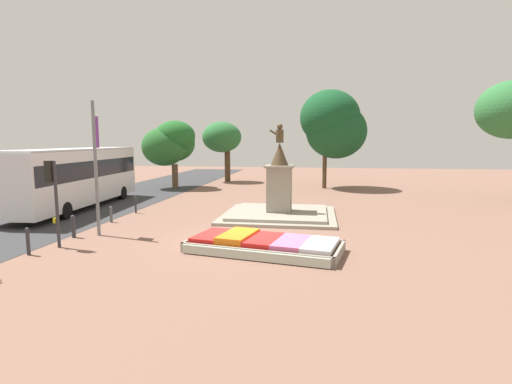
{
  "coord_description": "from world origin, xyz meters",
  "views": [
    {
      "loc": [
        2.99,
        -15.64,
        4.05
      ],
      "look_at": [
        0.2,
        2.23,
        1.72
      ],
      "focal_mm": 28.0,
      "sensor_mm": 36.0,
      "label": 1
    }
  ],
  "objects_px": {
    "flower_planter": "(263,245)",
    "kerb_bollard_south": "(28,241)",
    "statue_monument": "(279,201)",
    "kerb_bollard_mid_b": "(111,214)",
    "city_bus": "(75,174)",
    "traffic_light_near_crossing": "(53,188)",
    "banner_pole": "(96,166)",
    "kerb_bollard_mid_a": "(73,226)",
    "kerb_bollard_north": "(136,204)"
  },
  "relations": [
    {
      "from": "statue_monument",
      "to": "banner_pole",
      "type": "xyz_separation_m",
      "value": [
        -7.25,
        -5.48,
        2.16
      ]
    },
    {
      "from": "statue_monument",
      "to": "traffic_light_near_crossing",
      "type": "relative_size",
      "value": 1.79
    },
    {
      "from": "banner_pole",
      "to": "city_bus",
      "type": "distance_m",
      "value": 8.03
    },
    {
      "from": "flower_planter",
      "to": "statue_monument",
      "type": "height_order",
      "value": "statue_monument"
    },
    {
      "from": "statue_monument",
      "to": "kerb_bollard_mid_a",
      "type": "xyz_separation_m",
      "value": [
        -8.08,
        -6.03,
        -0.31
      ]
    },
    {
      "from": "kerb_bollard_mid_b",
      "to": "kerb_bollard_mid_a",
      "type": "bearing_deg",
      "value": -89.09
    },
    {
      "from": "statue_monument",
      "to": "city_bus",
      "type": "relative_size",
      "value": 0.49
    },
    {
      "from": "city_bus",
      "to": "kerb_bollard_north",
      "type": "xyz_separation_m",
      "value": [
        4.24,
        -0.99,
        -1.55
      ]
    },
    {
      "from": "statue_monument",
      "to": "kerb_bollard_mid_b",
      "type": "height_order",
      "value": "statue_monument"
    },
    {
      "from": "flower_planter",
      "to": "traffic_light_near_crossing",
      "type": "distance_m",
      "value": 8.16
    },
    {
      "from": "statue_monument",
      "to": "kerb_bollard_south",
      "type": "bearing_deg",
      "value": -133.13
    },
    {
      "from": "flower_planter",
      "to": "traffic_light_near_crossing",
      "type": "height_order",
      "value": "traffic_light_near_crossing"
    },
    {
      "from": "kerb_bollard_mid_b",
      "to": "flower_planter",
      "type": "bearing_deg",
      "value": -26.52
    },
    {
      "from": "banner_pole",
      "to": "kerb_bollard_mid_b",
      "type": "height_order",
      "value": "banner_pole"
    },
    {
      "from": "city_bus",
      "to": "banner_pole",
      "type": "bearing_deg",
      "value": -50.83
    },
    {
      "from": "kerb_bollard_mid_a",
      "to": "city_bus",
      "type": "bearing_deg",
      "value": 121.98
    },
    {
      "from": "flower_planter",
      "to": "city_bus",
      "type": "height_order",
      "value": "city_bus"
    },
    {
      "from": "kerb_bollard_south",
      "to": "kerb_bollard_north",
      "type": "relative_size",
      "value": 1.05
    },
    {
      "from": "banner_pole",
      "to": "city_bus",
      "type": "bearing_deg",
      "value": 129.17
    },
    {
      "from": "flower_planter",
      "to": "statue_monument",
      "type": "distance_m",
      "value": 6.97
    },
    {
      "from": "kerb_bollard_mid_a",
      "to": "flower_planter",
      "type": "bearing_deg",
      "value": -6.42
    },
    {
      "from": "traffic_light_near_crossing",
      "to": "banner_pole",
      "type": "relative_size",
      "value": 0.58
    },
    {
      "from": "kerb_bollard_south",
      "to": "city_bus",
      "type": "bearing_deg",
      "value": 114.06
    },
    {
      "from": "kerb_bollard_south",
      "to": "kerb_bollard_mid_a",
      "type": "relative_size",
      "value": 1.04
    },
    {
      "from": "statue_monument",
      "to": "kerb_bollard_north",
      "type": "distance_m",
      "value": 8.07
    },
    {
      "from": "traffic_light_near_crossing",
      "to": "banner_pole",
      "type": "height_order",
      "value": "banner_pole"
    },
    {
      "from": "flower_planter",
      "to": "traffic_light_near_crossing",
      "type": "xyz_separation_m",
      "value": [
        -7.88,
        -0.61,
        2.04
      ]
    },
    {
      "from": "traffic_light_near_crossing",
      "to": "banner_pole",
      "type": "xyz_separation_m",
      "value": [
        0.55,
        2.09,
        0.69
      ]
    },
    {
      "from": "kerb_bollard_mid_a",
      "to": "banner_pole",
      "type": "bearing_deg",
      "value": 33.74
    },
    {
      "from": "traffic_light_near_crossing",
      "to": "statue_monument",
      "type": "bearing_deg",
      "value": 44.13
    },
    {
      "from": "kerb_bollard_mid_b",
      "to": "kerb_bollard_north",
      "type": "distance_m",
      "value": 2.57
    },
    {
      "from": "banner_pole",
      "to": "kerb_bollard_north",
      "type": "distance_m",
      "value": 5.81
    },
    {
      "from": "kerb_bollard_mid_b",
      "to": "city_bus",
      "type": "bearing_deg",
      "value": 139.43
    },
    {
      "from": "statue_monument",
      "to": "city_bus",
      "type": "bearing_deg",
      "value": 176.69
    },
    {
      "from": "statue_monument",
      "to": "kerb_bollard_north",
      "type": "xyz_separation_m",
      "value": [
        -8.05,
        -0.28,
        -0.32
      ]
    },
    {
      "from": "statue_monument",
      "to": "kerb_bollard_mid_b",
      "type": "xyz_separation_m",
      "value": [
        -8.13,
        -2.85,
        -0.39
      ]
    },
    {
      "from": "city_bus",
      "to": "kerb_bollard_mid_b",
      "type": "height_order",
      "value": "city_bus"
    },
    {
      "from": "statue_monument",
      "to": "traffic_light_near_crossing",
      "type": "height_order",
      "value": "statue_monument"
    },
    {
      "from": "banner_pole",
      "to": "kerb_bollard_south",
      "type": "distance_m",
      "value": 4.11
    },
    {
      "from": "city_bus",
      "to": "kerb_bollard_north",
      "type": "relative_size",
      "value": 12.54
    },
    {
      "from": "traffic_light_near_crossing",
      "to": "kerb_bollard_mid_a",
      "type": "height_order",
      "value": "traffic_light_near_crossing"
    },
    {
      "from": "banner_pole",
      "to": "kerb_bollard_mid_a",
      "type": "height_order",
      "value": "banner_pole"
    },
    {
      "from": "kerb_bollard_south",
      "to": "kerb_bollard_mid_a",
      "type": "xyz_separation_m",
      "value": [
        0.03,
        2.62,
        -0.02
      ]
    },
    {
      "from": "traffic_light_near_crossing",
      "to": "banner_pole",
      "type": "bearing_deg",
      "value": 75.35
    },
    {
      "from": "kerb_bollard_south",
      "to": "kerb_bollard_north",
      "type": "xyz_separation_m",
      "value": [
        0.06,
        8.37,
        -0.03
      ]
    },
    {
      "from": "traffic_light_near_crossing",
      "to": "flower_planter",
      "type": "bearing_deg",
      "value": 4.45
    },
    {
      "from": "statue_monument",
      "to": "kerb_bollard_mid_b",
      "type": "relative_size",
      "value": 7.29
    },
    {
      "from": "flower_planter",
      "to": "kerb_bollard_south",
      "type": "xyz_separation_m",
      "value": [
        -8.19,
        -1.71,
        0.27
      ]
    },
    {
      "from": "traffic_light_near_crossing",
      "to": "city_bus",
      "type": "height_order",
      "value": "city_bus"
    },
    {
      "from": "statue_monument",
      "to": "banner_pole",
      "type": "bearing_deg",
      "value": -142.94
    }
  ]
}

